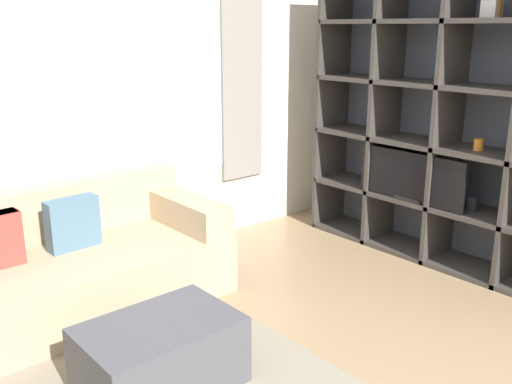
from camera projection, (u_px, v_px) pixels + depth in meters
name	position (u px, v px, depth m)	size (l,w,h in m)	color
wall_back	(67.00, 94.00, 4.00)	(6.20, 0.11, 2.70)	silver
wall_right	(463.00, 88.00, 4.45)	(0.07, 4.28, 2.70)	silver
shelving_unit	(451.00, 118.00, 4.33)	(0.43, 2.38, 2.31)	#515660
couch_main	(67.00, 268.00, 3.73)	(1.99, 0.94, 0.77)	tan
ottoman	(160.00, 357.00, 2.91)	(0.78, 0.52, 0.38)	#47474C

